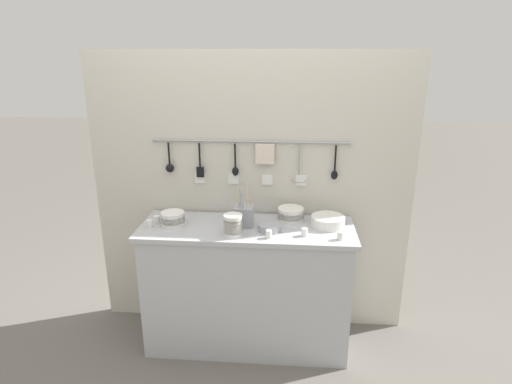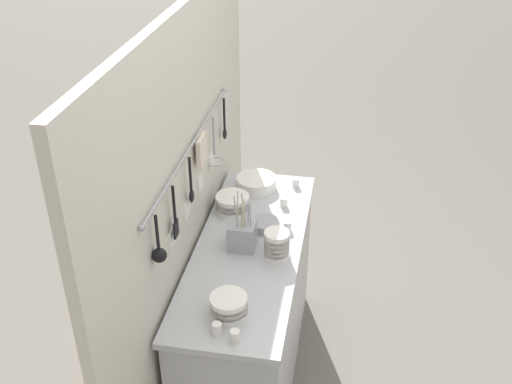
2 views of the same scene
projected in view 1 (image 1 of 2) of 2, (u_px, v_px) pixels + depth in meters
The scene contains 14 objects.
ground_plane at pixel (248, 340), 2.95m from camera, with size 20.00×20.00×0.00m, color #666059.
counter at pixel (247, 286), 2.82m from camera, with size 1.35×0.48×0.85m.
back_wall at pixel (251, 196), 2.91m from camera, with size 2.15×0.11×1.91m.
bowl_stack_short_front at pixel (291, 214), 2.78m from camera, with size 0.17×0.17×0.08m.
bowl_stack_wide_centre at pixel (233, 225), 2.54m from camera, with size 0.11×0.11×0.13m.
bowl_stack_back_corner at pixel (173, 219), 2.71m from camera, with size 0.15×0.15×0.09m.
plate_stack at pixel (328, 221), 2.69m from camera, with size 0.21×0.21×0.06m.
steel_mixing_bowl at pixel (269, 228), 2.62m from camera, with size 0.14×0.14×0.04m.
cutlery_caddy at pixel (244, 215), 2.70m from camera, with size 0.12×0.12×0.28m.
cup_edge_near at pixel (304, 232), 2.55m from camera, with size 0.04×0.04×0.05m.
cup_front_right at pixel (150, 224), 2.67m from camera, with size 0.04×0.04×0.05m.
cup_by_caddy at pixel (157, 220), 2.74m from camera, with size 0.04×0.04×0.05m.
cup_beside_plates at pixel (340, 236), 2.50m from camera, with size 0.04×0.04×0.05m.
cup_front_left at pixel (269, 234), 2.52m from camera, with size 0.04×0.04×0.05m.
Camera 1 is at (0.26, -2.47, 1.90)m, focal length 30.00 mm.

